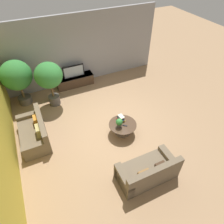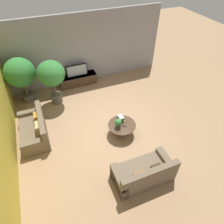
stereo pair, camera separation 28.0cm
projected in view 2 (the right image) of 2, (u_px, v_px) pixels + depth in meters
ground_plane at (109, 124)px, 7.35m from camera, size 24.00×24.00×0.00m
back_wall_stone at (81, 49)px, 8.59m from camera, size 7.40×0.12×3.00m
media_console at (78, 80)px, 9.11m from camera, size 1.68×0.50×0.47m
television at (77, 70)px, 8.78m from camera, size 0.93×0.13×0.53m
coffee_table at (122, 127)px, 6.82m from camera, size 0.94×0.94×0.43m
couch_by_wall at (35, 130)px, 6.75m from camera, size 0.84×1.70×0.84m
couch_near_entry at (144, 173)px, 5.54m from camera, size 1.66×0.84×0.84m
potted_palm_tall at (20, 74)px, 7.58m from camera, size 1.15×1.15×1.87m
potted_palm_corner at (51, 75)px, 7.47m from camera, size 1.03×1.03×1.84m
potted_plant_tabletop at (118, 123)px, 6.54m from camera, size 0.23×0.23×0.33m
book_stack at (120, 119)px, 6.83m from camera, size 0.29×0.29×0.18m
remote_black at (124, 126)px, 6.67m from camera, size 0.15×0.13×0.02m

